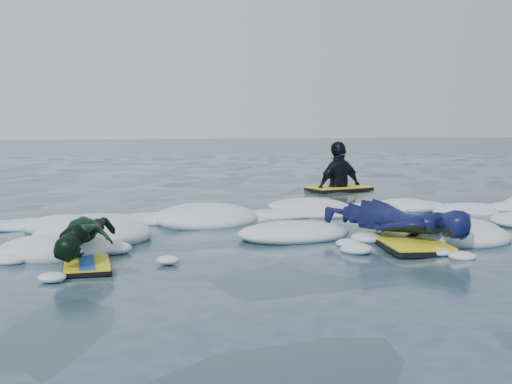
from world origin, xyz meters
TOP-DOWN VIEW (x-y plane):
  - ground at (0.00, 0.00)m, footprint 120.00×120.00m
  - foam_band at (0.00, 1.03)m, footprint 12.00×3.10m
  - prone_woman_unit at (0.93, -0.55)m, footprint 1.23×1.73m
  - prone_child_unit at (-2.18, -0.60)m, footprint 0.82×1.17m
  - waiting_rider_unit at (2.67, 4.66)m, footprint 1.30×0.88m

SIDE VIEW (x-z plane):
  - ground at x=0.00m, z-range 0.00..0.00m
  - foam_band at x=0.00m, z-range -0.15..0.15m
  - waiting_rider_unit at x=2.67m, z-range -0.85..0.94m
  - prone_child_unit at x=-2.18m, z-range 0.00..0.41m
  - prone_woman_unit at x=0.93m, z-range 0.01..0.43m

